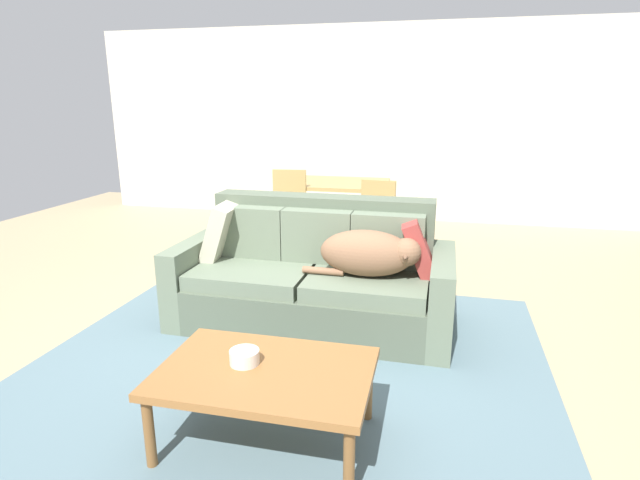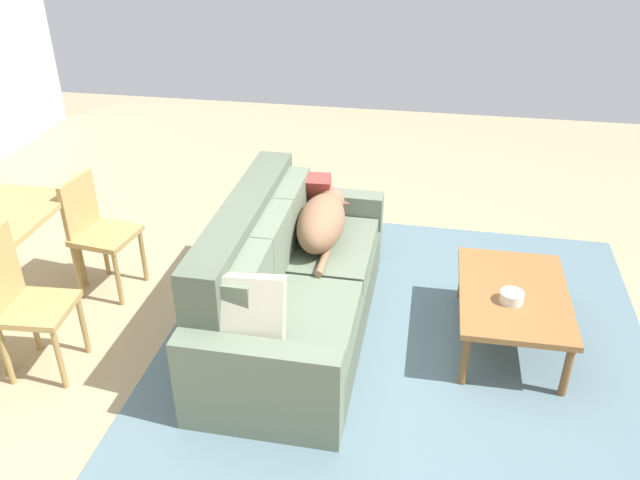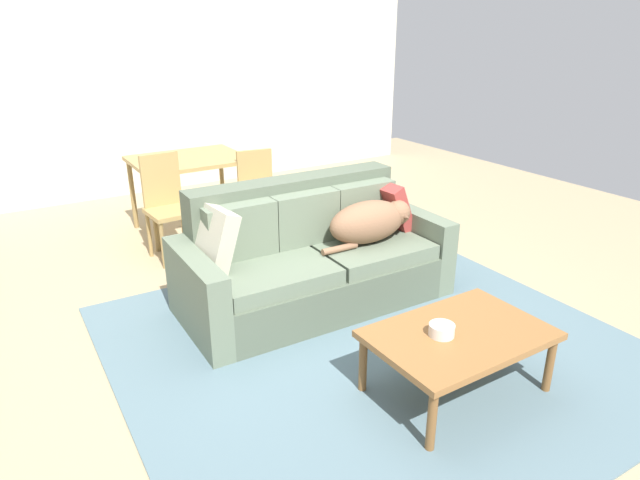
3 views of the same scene
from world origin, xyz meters
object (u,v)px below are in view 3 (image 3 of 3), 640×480
(dog_on_left_cushion, at_px, (371,221))
(dining_table, at_px, (189,166))
(throw_pillow_by_left_arm, at_px, (212,238))
(bowl_on_coffee_table, at_px, (442,330))
(dining_chair_near_right, at_px, (259,190))
(coffee_table, at_px, (459,338))
(throw_pillow_by_right_arm, at_px, (388,205))
(dining_chair_near_left, at_px, (167,202))
(couch, at_px, (311,259))

(dog_on_left_cushion, height_order, dining_table, dog_on_left_cushion)
(throw_pillow_by_left_arm, height_order, bowl_on_coffee_table, throw_pillow_by_left_arm)
(dining_chair_near_right, bearing_deg, throw_pillow_by_left_arm, -118.89)
(coffee_table, distance_m, dining_table, 3.55)
(throw_pillow_by_left_arm, relative_size, dining_table, 0.41)
(throw_pillow_by_left_arm, distance_m, dining_table, 2.06)
(throw_pillow_by_right_arm, height_order, bowl_on_coffee_table, throw_pillow_by_right_arm)
(throw_pillow_by_right_arm, relative_size, bowl_on_coffee_table, 2.78)
(dog_on_left_cushion, distance_m, bowl_on_coffee_table, 1.37)
(coffee_table, height_order, dining_chair_near_left, dining_chair_near_left)
(dog_on_left_cushion, relative_size, throw_pillow_by_right_arm, 2.02)
(throw_pillow_by_left_arm, height_order, dining_chair_near_right, throw_pillow_by_left_arm)
(throw_pillow_by_left_arm, bearing_deg, dog_on_left_cushion, -10.50)
(throw_pillow_by_left_arm, relative_size, dining_chair_near_left, 0.47)
(dog_on_left_cushion, distance_m, dining_chair_near_left, 1.98)
(dog_on_left_cushion, distance_m, throw_pillow_by_right_arm, 0.39)
(dining_chair_near_left, height_order, dining_chair_near_right, dining_chair_near_left)
(dining_chair_near_left, bearing_deg, dining_chair_near_right, -4.30)
(couch, bearing_deg, dining_table, 97.31)
(dining_table, relative_size, dining_chair_near_right, 1.26)
(dining_table, xyz_separation_m, dining_chair_near_right, (0.51, -0.57, -0.19))
(bowl_on_coffee_table, height_order, dining_chair_near_right, dining_chair_near_right)
(dog_on_left_cushion, xyz_separation_m, dining_chair_near_right, (-0.16, 1.63, -0.13))
(couch, distance_m, throw_pillow_by_left_arm, 0.84)
(coffee_table, distance_m, dining_chair_near_right, 2.95)
(throw_pillow_by_right_arm, distance_m, dining_table, 2.24)
(dining_table, distance_m, dining_chair_near_right, 0.79)
(dining_chair_near_right, bearing_deg, dog_on_left_cushion, -76.35)
(bowl_on_coffee_table, bearing_deg, throw_pillow_by_left_arm, 116.98)
(couch, xyz_separation_m, dining_chair_near_right, (0.28, 1.47, 0.15))
(throw_pillow_by_left_arm, relative_size, bowl_on_coffee_table, 3.05)
(throw_pillow_by_left_arm, height_order, throw_pillow_by_right_arm, throw_pillow_by_left_arm)
(bowl_on_coffee_table, relative_size, dining_table, 0.13)
(coffee_table, bearing_deg, dining_chair_near_left, 104.47)
(coffee_table, bearing_deg, throw_pillow_by_right_arm, 66.25)
(throw_pillow_by_left_arm, bearing_deg, throw_pillow_by_right_arm, -1.01)
(throw_pillow_by_right_arm, distance_m, coffee_table, 1.67)
(dining_table, bearing_deg, coffee_table, -84.55)
(dog_on_left_cushion, bearing_deg, dining_table, 107.89)
(throw_pillow_by_right_arm, bearing_deg, throw_pillow_by_left_arm, 178.99)
(dog_on_left_cushion, bearing_deg, couch, 160.58)
(couch, height_order, dining_table, couch)
(couch, bearing_deg, throw_pillow_by_left_arm, 176.57)
(throw_pillow_by_left_arm, distance_m, dining_chair_near_left, 1.43)
(throw_pillow_by_right_arm, height_order, coffee_table, throw_pillow_by_right_arm)
(dog_on_left_cushion, xyz_separation_m, bowl_on_coffee_table, (-0.45, -1.28, -0.19))
(couch, relative_size, bowl_on_coffee_table, 14.10)
(couch, xyz_separation_m, throw_pillow_by_left_arm, (-0.77, 0.06, 0.31))
(couch, relative_size, coffee_table, 2.01)
(dining_chair_near_right, bearing_deg, dining_chair_near_left, -172.55)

